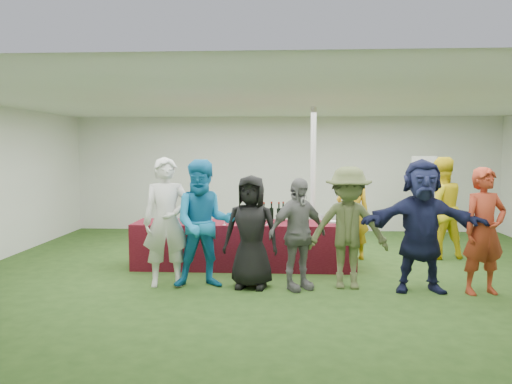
# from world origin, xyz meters

# --- Properties ---
(ground) EXTENTS (60.00, 60.00, 0.00)m
(ground) POSITION_xyz_m (0.00, 0.00, 0.00)
(ground) COLOR #284719
(ground) RESTS_ON ground
(tent) EXTENTS (10.00, 10.00, 10.00)m
(tent) POSITION_xyz_m (0.50, 1.20, 1.35)
(tent) COLOR white
(tent) RESTS_ON ground
(serving_table) EXTENTS (3.60, 0.80, 0.75)m
(serving_table) POSITION_xyz_m (-0.68, 0.21, 0.38)
(serving_table) COLOR maroon
(serving_table) RESTS_ON ground
(wine_bottles) EXTENTS (0.56, 0.16, 0.32)m
(wine_bottles) POSITION_xyz_m (-0.12, 0.35, 0.87)
(wine_bottles) COLOR black
(wine_bottles) RESTS_ON serving_table
(wine_glasses) EXTENTS (2.66, 0.14, 0.16)m
(wine_glasses) POSITION_xyz_m (-0.99, -0.04, 0.86)
(wine_glasses) COLOR silver
(wine_glasses) RESTS_ON serving_table
(water_bottle) EXTENTS (0.07, 0.07, 0.23)m
(water_bottle) POSITION_xyz_m (-0.60, 0.29, 0.85)
(water_bottle) COLOR silver
(water_bottle) RESTS_ON serving_table
(bar_towel) EXTENTS (0.25, 0.18, 0.03)m
(bar_towel) POSITION_xyz_m (0.83, 0.26, 0.77)
(bar_towel) COLOR white
(bar_towel) RESTS_ON serving_table
(dump_bucket) EXTENTS (0.22, 0.22, 0.18)m
(dump_bucket) POSITION_xyz_m (0.91, -0.01, 0.84)
(dump_bucket) COLOR slate
(dump_bucket) RESTS_ON serving_table
(wine_list_sign) EXTENTS (0.50, 0.03, 1.80)m
(wine_list_sign) POSITION_xyz_m (2.81, 2.44, 1.32)
(wine_list_sign) COLOR slate
(wine_list_sign) RESTS_ON ground
(staff_pourer) EXTENTS (0.62, 0.44, 1.61)m
(staff_pourer) POSITION_xyz_m (1.19, 0.92, 0.80)
(staff_pourer) COLOR #C08E15
(staff_pourer) RESTS_ON ground
(staff_back) EXTENTS (0.99, 0.84, 1.81)m
(staff_back) POSITION_xyz_m (2.75, 1.14, 0.90)
(staff_back) COLOR yellow
(staff_back) RESTS_ON ground
(customer_0) EXTENTS (0.75, 0.57, 1.83)m
(customer_0) POSITION_xyz_m (-1.68, -0.94, 0.92)
(customer_0) COLOR silver
(customer_0) RESTS_ON ground
(customer_1) EXTENTS (0.98, 0.82, 1.80)m
(customer_1) POSITION_xyz_m (-1.14, -0.98, 0.90)
(customer_1) COLOR #1676B0
(customer_1) RESTS_ON ground
(customer_2) EXTENTS (0.84, 0.60, 1.59)m
(customer_2) POSITION_xyz_m (-0.48, -0.97, 0.79)
(customer_2) COLOR black
(customer_2) RESTS_ON ground
(customer_3) EXTENTS (0.97, 0.81, 1.56)m
(customer_3) POSITION_xyz_m (0.17, -1.02, 0.78)
(customer_3) COLOR slate
(customer_3) RESTS_ON ground
(customer_4) EXTENTS (1.12, 0.66, 1.71)m
(customer_4) POSITION_xyz_m (0.87, -0.91, 0.85)
(customer_4) COLOR #4B552E
(customer_4) RESTS_ON ground
(customer_5) EXTENTS (1.69, 0.56, 1.82)m
(customer_5) POSITION_xyz_m (1.85, -1.02, 0.91)
(customer_5) COLOR #161A3C
(customer_5) RESTS_ON ground
(customer_6) EXTENTS (0.71, 0.55, 1.71)m
(customer_6) POSITION_xyz_m (2.66, -1.10, 0.85)
(customer_6) COLOR #9D311B
(customer_6) RESTS_ON ground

